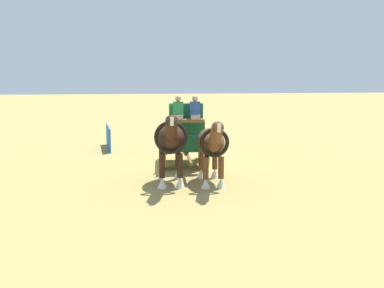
% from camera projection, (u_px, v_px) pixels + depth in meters
% --- Properties ---
extents(ground_plane, '(220.00, 220.00, 0.00)m').
position_uv_depth(ground_plane, '(184.00, 164.00, 18.16)').
color(ground_plane, '#9E8C4C').
extents(show_wagon, '(5.53, 2.13, 2.77)m').
position_uv_depth(show_wagon, '(184.00, 134.00, 17.84)').
color(show_wagon, '#195B38').
rests_on(show_wagon, ground).
extents(draft_horse_near, '(3.21, 1.18, 2.14)m').
position_uv_depth(draft_horse_near, '(211.00, 144.00, 14.49)').
color(draft_horse_near, brown).
rests_on(draft_horse_near, ground).
extents(draft_horse_off, '(2.98, 1.27, 2.32)m').
position_uv_depth(draft_horse_off, '(170.00, 140.00, 14.40)').
color(draft_horse_off, '#331E14').
rests_on(draft_horse_off, ground).
extents(sponsor_banner, '(3.20, 0.09, 1.10)m').
position_uv_depth(sponsor_banner, '(108.00, 138.00, 22.31)').
color(sponsor_banner, '#1959B2').
rests_on(sponsor_banner, ground).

